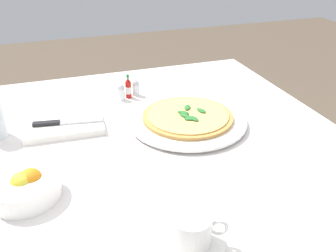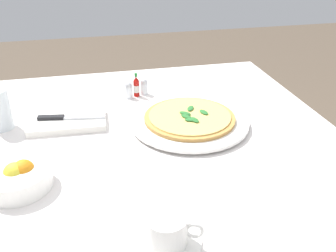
% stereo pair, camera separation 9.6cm
% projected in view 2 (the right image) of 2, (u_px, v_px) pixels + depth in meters
% --- Properties ---
extents(dining_table, '(1.11, 1.11, 0.75)m').
position_uv_depth(dining_table, '(146.00, 180.00, 1.06)').
color(dining_table, white).
rests_on(dining_table, ground_plane).
extents(pizza_plate, '(0.35, 0.35, 0.02)m').
position_uv_depth(pizza_plate, '(189.00, 121.00, 1.07)').
color(pizza_plate, white).
rests_on(pizza_plate, dining_table).
extents(pizza, '(0.27, 0.27, 0.02)m').
position_uv_depth(pizza, '(190.00, 117.00, 1.07)').
color(pizza, '#C68E47').
rests_on(pizza, pizza_plate).
extents(coffee_cup_far_right, '(0.13, 0.13, 0.07)m').
position_uv_depth(coffee_cup_far_right, '(167.00, 232.00, 0.66)').
color(coffee_cup_far_right, white).
rests_on(coffee_cup_far_right, dining_table).
extents(napkin_folded, '(0.23, 0.14, 0.02)m').
position_uv_depth(napkin_folded, '(68.00, 122.00, 1.07)').
color(napkin_folded, white).
rests_on(napkin_folded, dining_table).
extents(dinner_knife, '(0.20, 0.05, 0.01)m').
position_uv_depth(dinner_knife, '(68.00, 117.00, 1.07)').
color(dinner_knife, silver).
rests_on(dinner_knife, napkin_folded).
extents(citrus_bowl, '(0.15, 0.15, 0.06)m').
position_uv_depth(citrus_bowl, '(18.00, 177.00, 0.81)').
color(citrus_bowl, white).
rests_on(citrus_bowl, dining_table).
extents(hot_sauce_bottle, '(0.02, 0.02, 0.08)m').
position_uv_depth(hot_sauce_bottle, '(136.00, 87.00, 1.24)').
color(hot_sauce_bottle, '#B7140F').
rests_on(hot_sauce_bottle, dining_table).
extents(salt_shaker, '(0.03, 0.03, 0.06)m').
position_uv_depth(salt_shaker, '(144.00, 87.00, 1.26)').
color(salt_shaker, white).
rests_on(salt_shaker, dining_table).
extents(pepper_shaker, '(0.03, 0.03, 0.06)m').
position_uv_depth(pepper_shaker, '(129.00, 91.00, 1.23)').
color(pepper_shaker, white).
rests_on(pepper_shaker, dining_table).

